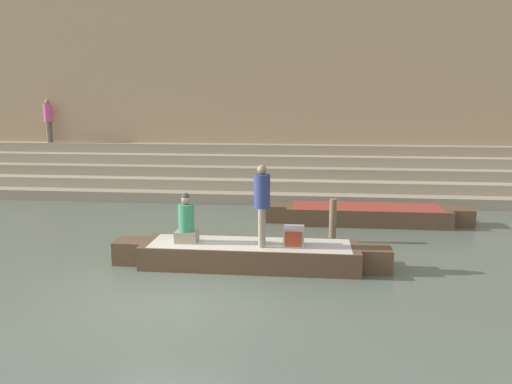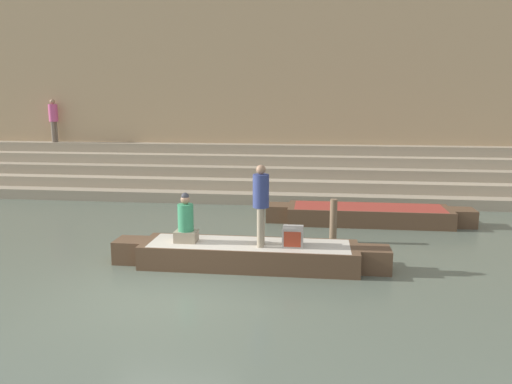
% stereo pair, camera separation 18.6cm
% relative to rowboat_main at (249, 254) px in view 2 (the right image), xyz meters
% --- Properties ---
extents(ground_plane, '(120.00, 120.00, 0.00)m').
position_rel_rowboat_main_xyz_m(ground_plane, '(-1.38, -1.79, -0.27)').
color(ground_plane, '#566051').
extents(ghat_steps, '(36.00, 3.27, 1.80)m').
position_rel_rowboat_main_xyz_m(ghat_steps, '(-1.38, 8.23, 0.39)').
color(ghat_steps, gray).
rests_on(ghat_steps, ground).
extents(back_wall, '(34.20, 1.28, 8.69)m').
position_rel_rowboat_main_xyz_m(back_wall, '(-1.38, 10.03, 4.05)').
color(back_wall, tan).
rests_on(back_wall, ground).
extents(rowboat_main, '(5.94, 1.31, 0.51)m').
position_rel_rowboat_main_xyz_m(rowboat_main, '(0.00, 0.00, 0.00)').
color(rowboat_main, brown).
rests_on(rowboat_main, ground).
extents(person_standing, '(0.34, 0.34, 1.72)m').
position_rel_rowboat_main_xyz_m(person_standing, '(0.27, -0.14, 1.23)').
color(person_standing, gray).
rests_on(person_standing, rowboat_main).
extents(person_rowing, '(0.47, 0.37, 1.08)m').
position_rel_rowboat_main_xyz_m(person_rowing, '(-1.37, -0.03, 0.67)').
color(person_rowing, gray).
rests_on(person_rowing, rowboat_main).
extents(tv_set, '(0.43, 0.47, 0.40)m').
position_rel_rowboat_main_xyz_m(tv_set, '(0.94, -0.04, 0.44)').
color(tv_set, '#9E998E').
rests_on(tv_set, rowboat_main).
extents(moored_boat_shore, '(5.90, 1.34, 0.49)m').
position_rel_rowboat_main_xyz_m(moored_boat_shore, '(2.92, 4.14, -0.01)').
color(moored_boat_shore, brown).
rests_on(moored_boat_shore, ground).
extents(mooring_post, '(0.18, 0.18, 1.10)m').
position_rel_rowboat_main_xyz_m(mooring_post, '(1.85, 2.06, 0.28)').
color(mooring_post, brown).
rests_on(mooring_post, ground).
extents(person_on_steps, '(0.35, 0.35, 1.73)m').
position_rel_rowboat_main_xyz_m(person_on_steps, '(-9.28, 9.10, 2.53)').
color(person_on_steps, '#756656').
rests_on(person_on_steps, ghat_steps).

